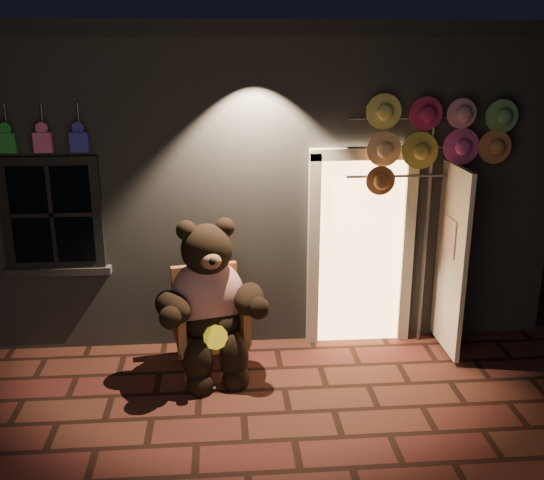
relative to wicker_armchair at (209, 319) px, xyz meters
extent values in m
plane|color=#4D281D|center=(0.32, -0.98, -0.52)|extent=(60.00, 60.00, 0.00)
cube|color=slate|center=(0.32, 3.02, 1.13)|extent=(7.00, 5.00, 3.30)
cube|color=black|center=(0.32, 3.02, 2.86)|extent=(7.30, 5.30, 0.16)
cube|color=black|center=(-1.58, 0.48, 1.03)|extent=(1.00, 0.10, 1.20)
cube|color=black|center=(-1.58, 0.45, 1.03)|extent=(0.82, 0.06, 1.02)
cube|color=slate|center=(-1.58, 0.48, 0.40)|extent=(1.10, 0.14, 0.08)
cube|color=#FFBC72|center=(1.67, 0.50, 0.53)|extent=(0.92, 0.10, 2.10)
cube|color=beige|center=(1.15, 0.46, 0.53)|extent=(0.12, 0.12, 2.20)
cube|color=beige|center=(2.19, 0.46, 0.53)|extent=(0.12, 0.12, 2.20)
cube|color=beige|center=(1.67, 0.46, 1.61)|extent=(1.16, 0.12, 0.12)
cube|color=beige|center=(2.57, 0.12, 0.53)|extent=(0.05, 0.80, 2.00)
cube|color=green|center=(-1.93, 0.40, 1.78)|extent=(0.18, 0.07, 0.20)
cylinder|color=#59595E|center=(-1.93, 0.46, 2.03)|extent=(0.02, 0.02, 0.25)
cube|color=#E25D99|center=(-1.58, 0.40, 1.78)|extent=(0.18, 0.07, 0.20)
cylinder|color=#59595E|center=(-1.58, 0.46, 2.03)|extent=(0.02, 0.02, 0.25)
cube|color=#312EA4|center=(-1.23, 0.40, 1.78)|extent=(0.18, 0.07, 0.20)
cylinder|color=#59595E|center=(-1.23, 0.46, 2.03)|extent=(0.02, 0.02, 0.25)
cube|color=#A77140|center=(0.02, -0.08, -0.16)|extent=(0.79, 0.75, 0.10)
cube|color=#A77140|center=(-0.04, 0.20, 0.18)|extent=(0.68, 0.20, 0.68)
cube|color=#A77140|center=(-0.30, -0.16, 0.03)|extent=(0.18, 0.59, 0.39)
cube|color=#A77140|center=(0.34, -0.04, 0.03)|extent=(0.18, 0.59, 0.39)
cylinder|color=#A77140|center=(-0.22, -0.41, -0.36)|extent=(0.05, 0.05, 0.31)
cylinder|color=#A77140|center=(0.35, -0.30, -0.36)|extent=(0.05, 0.05, 0.31)
cylinder|color=#A77140|center=(-0.32, 0.13, -0.36)|extent=(0.05, 0.05, 0.31)
cylinder|color=#A77140|center=(0.25, 0.24, -0.36)|extent=(0.05, 0.05, 0.31)
ellipsoid|color=#AF1712|center=(0.00, -0.02, 0.26)|extent=(0.86, 0.73, 0.79)
ellipsoid|color=black|center=(0.01, -0.11, 0.02)|extent=(0.71, 0.64, 0.37)
sphere|color=black|center=(0.01, -0.08, 0.78)|extent=(0.60, 0.60, 0.51)
sphere|color=black|center=(-0.19, -0.08, 0.98)|extent=(0.20, 0.20, 0.20)
sphere|color=black|center=(0.19, -0.01, 0.98)|extent=(0.20, 0.20, 0.20)
ellipsoid|color=#8D6340|center=(0.05, -0.31, 0.73)|extent=(0.22, 0.17, 0.16)
ellipsoid|color=black|center=(-0.33, -0.33, 0.29)|extent=(0.51, 0.60, 0.29)
ellipsoid|color=black|center=(0.41, -0.19, 0.29)|extent=(0.37, 0.56, 0.29)
ellipsoid|color=black|center=(-0.10, -0.47, -0.24)|extent=(0.29, 0.29, 0.49)
ellipsoid|color=black|center=(0.25, -0.41, -0.24)|extent=(0.29, 0.29, 0.49)
sphere|color=black|center=(-0.09, -0.54, -0.45)|extent=(0.27, 0.27, 0.27)
sphere|color=black|center=(0.26, -0.47, -0.45)|extent=(0.27, 0.27, 0.27)
cylinder|color=yellow|center=(0.07, -0.44, 0.00)|extent=(0.26, 0.14, 0.24)
cylinder|color=#59595E|center=(2.37, 0.40, 0.83)|extent=(0.04, 0.04, 2.71)
cylinder|color=#59595E|center=(2.07, 0.38, 1.99)|extent=(1.20, 0.03, 0.03)
cylinder|color=#59595E|center=(2.07, 0.38, 1.69)|extent=(1.20, 0.03, 0.03)
cylinder|color=#59595E|center=(2.07, 0.38, 1.39)|extent=(1.20, 0.03, 0.03)
cylinder|color=#DED163|center=(1.82, 0.32, 2.04)|extent=(0.34, 0.11, 0.34)
cylinder|color=#AC2355|center=(2.22, 0.29, 2.04)|extent=(0.34, 0.11, 0.34)
cylinder|color=pink|center=(2.62, 0.26, 2.04)|extent=(0.34, 0.11, 0.34)
cylinder|color=#6FAA63|center=(3.02, 0.32, 2.04)|extent=(0.34, 0.11, 0.34)
cylinder|color=#FEC080|center=(1.82, 0.29, 1.69)|extent=(0.34, 0.11, 0.34)
cylinder|color=gold|center=(2.22, 0.26, 1.69)|extent=(0.34, 0.11, 0.34)
cylinder|color=#CF4894|center=(2.62, 0.32, 1.69)|extent=(0.34, 0.11, 0.34)
cylinder|color=#C77C43|center=(3.02, 0.29, 1.69)|extent=(0.34, 0.11, 0.34)
cylinder|color=#955830|center=(1.82, 0.26, 1.34)|extent=(0.34, 0.11, 0.34)
camera|label=1|loc=(0.16, -6.05, 2.73)|focal=42.00mm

